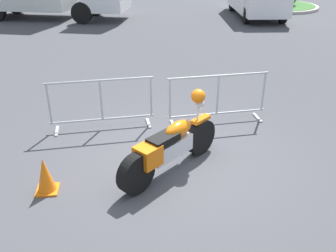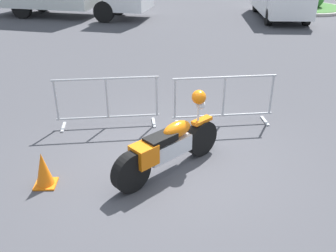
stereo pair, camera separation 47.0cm
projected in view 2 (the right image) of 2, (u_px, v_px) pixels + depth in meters
The scene contains 6 objects.
ground_plane at pixel (175, 160), 6.71m from camera, with size 120.00×120.00×0.00m, color #424247.
motorcycle at pixel (169, 146), 6.21m from camera, with size 1.83×1.63×1.28m.
crowd_barrier_near at pixel (107, 102), 7.70m from camera, with size 2.14×0.59×1.07m.
crowd_barrier_far at pixel (224, 100), 7.77m from camera, with size 2.14×0.59×1.07m.
planter_island at pixel (307, 4), 20.38m from camera, with size 4.37×4.37×1.17m.
traffic_cone at pixel (43, 170), 5.93m from camera, with size 0.34×0.34×0.59m.
Camera 2 is at (-0.33, -5.69, 3.60)m, focal length 40.00 mm.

